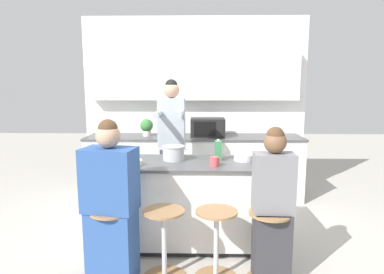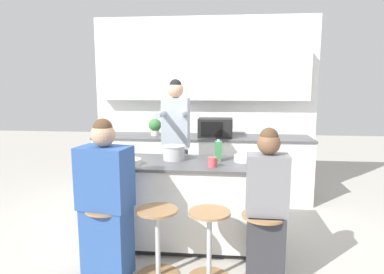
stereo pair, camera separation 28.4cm
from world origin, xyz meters
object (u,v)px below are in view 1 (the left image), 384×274
kitchen_island (192,203)px  coffee_cup_far (259,162)px  person_seated_near (272,211)px  juice_carton (218,150)px  coffee_cup_near (215,162)px  person_wrapped_blanket (111,205)px  bar_stool_center_left (164,242)px  bar_stool_leftmost (112,242)px  person_cooking (172,150)px  bar_stool_center_right (216,243)px  fruit_bowl (243,157)px  microwave (208,127)px  banana_bunch (123,157)px  bar_stool_rightmost (269,245)px  potted_plant (147,127)px  cooking_pot (174,153)px

kitchen_island → coffee_cup_far: coffee_cup_far is taller
person_seated_near → juice_carton: size_ratio=6.05×
coffee_cup_near → coffee_cup_far: bearing=3.0°
person_wrapped_blanket → bar_stool_center_left: bearing=11.5°
bar_stool_leftmost → juice_carton: juice_carton is taller
bar_stool_leftmost → person_cooking: bearing=72.7°
bar_stool_center_right → bar_stool_center_left: bearing=179.7°
bar_stool_center_right → fruit_bowl: 1.01m
coffee_cup_near → microwave: 1.65m
bar_stool_center_right → banana_bunch: banana_bunch is taller
coffee_cup_near → coffee_cup_far: size_ratio=0.99×
fruit_bowl → coffee_cup_near: (-0.32, -0.25, 0.01)m
bar_stool_rightmost → bar_stool_leftmost: bearing=179.3°
bar_stool_leftmost → bar_stool_rightmost: 1.36m
banana_bunch → juice_carton: 1.03m
bar_stool_center_left → banana_bunch: banana_bunch is taller
juice_carton → microwave: size_ratio=0.46×
person_cooking → person_wrapped_blanket: bearing=-105.7°
bar_stool_center_left → coffee_cup_far: size_ratio=5.17×
coffee_cup_far → banana_bunch: size_ratio=0.77×
bar_stool_center_left → juice_carton: 1.12m
person_cooking → microwave: 0.94m
coffee_cup_far → person_wrapped_blanket: bearing=-158.9°
bar_stool_leftmost → fruit_bowl: bearing=31.7°
bar_stool_center_right → coffee_cup_near: coffee_cup_near is taller
potted_plant → bar_stool_leftmost: bearing=-89.5°
cooking_pot → person_cooking: bearing=96.4°
bar_stool_center_left → person_cooking: (-0.04, 1.33, 0.56)m
person_wrapped_blanket → coffee_cup_far: bearing=31.4°
person_cooking → microwave: size_ratio=3.58×
person_wrapped_blanket → banana_bunch: size_ratio=8.92×
coffee_cup_far → juice_carton: juice_carton is taller
kitchen_island → cooking_pot: 0.56m
cooking_pot → banana_bunch: bearing=175.8°
bar_stool_center_right → person_cooking: 1.53m
potted_plant → bar_stool_center_left: bearing=-77.7°
banana_bunch → bar_stool_center_left: bearing=-56.7°
person_cooking → coffee_cup_near: (0.49, -0.84, 0.05)m
person_seated_near → coffee_cup_near: bearing=134.6°
coffee_cup_far → banana_bunch: 1.44m
coffee_cup_far → bar_stool_center_right: bearing=-130.6°
bar_stool_center_left → microwave: size_ratio=1.28×
kitchen_island → bar_stool_center_left: size_ratio=2.71×
person_cooking → coffee_cup_far: person_cooking is taller
person_wrapped_blanket → bar_stool_rightmost: bearing=9.4°
kitchen_island → person_seated_near: size_ratio=1.25×
potted_plant → person_cooking: bearing=-62.7°
person_seated_near → cooking_pot: 1.23m
bar_stool_center_right → cooking_pot: cooking_pot is taller
bar_stool_center_left → bar_stool_rightmost: bearing=-1.9°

